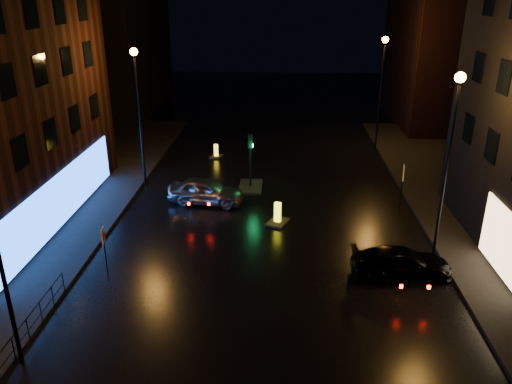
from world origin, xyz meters
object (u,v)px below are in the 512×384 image
Objects in this scene: bollard_near at (277,219)px; traffic_signal at (251,180)px; dark_sedan at (401,263)px; road_sign_right at (403,176)px; silver_hatchback at (206,191)px; bollard_far at (216,154)px; road_sign_left at (104,240)px.

traffic_signal is at bearing 131.86° from bollard_near.
dark_sedan is 7.23m from bollard_near.
road_sign_right is (1.52, 7.26, 1.26)m from dark_sedan.
traffic_signal is 1.37× the size of road_sign_right.
road_sign_right reaches higher than silver_hatchback.
silver_hatchback is 3.40× the size of bollard_far.
traffic_signal reaches higher than dark_sedan.
bollard_near is 0.64× the size of road_sign_right.
bollard_far is (-0.48, 8.37, -0.52)m from silver_hatchback.
dark_sedan reaches higher than bollard_far.
bollard_far is at bearing 28.87° from dark_sedan.
bollard_far is 14.38m from road_sign_right.
silver_hatchback is 12.02m from dark_sedan.
road_sign_left is at bearing 165.96° from silver_hatchback.
silver_hatchback is 2.69× the size of bollard_near.
traffic_signal reaches higher than bollard_far.
bollard_far is at bearing 10.98° from silver_hatchback.
bollard_far is at bearing 71.39° from road_sign_left.
silver_hatchback reaches higher than dark_sedan.
bollard_near is 9.18m from road_sign_left.
bollard_near is at bearing -113.79° from silver_hatchback.
road_sign_right reaches higher than road_sign_left.
road_sign_right is at bearing -83.03° from silver_hatchback.
road_sign_left is at bearing -85.18° from bollard_far.
road_sign_left reaches higher than bollard_near.
road_sign_right is (10.99, -0.14, 1.15)m from silver_hatchback.
road_sign_right is at bearing -16.94° from traffic_signal.
bollard_far is 16.58m from road_sign_left.
silver_hatchback is 8.59m from road_sign_left.
dark_sedan is 7.52m from road_sign_right.
traffic_signal is 1.58× the size of road_sign_left.
traffic_signal reaches higher than road_sign_right.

